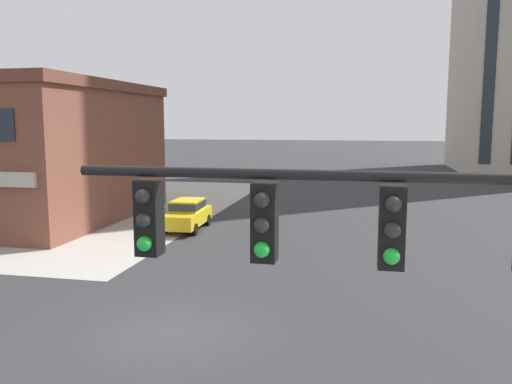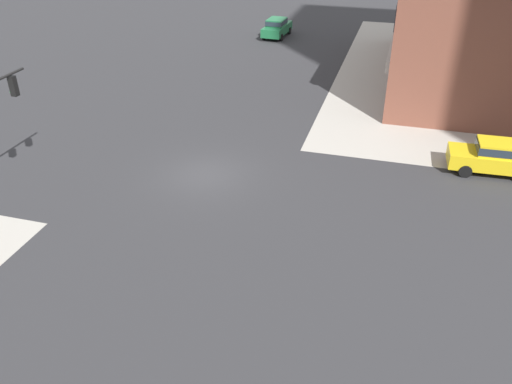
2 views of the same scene
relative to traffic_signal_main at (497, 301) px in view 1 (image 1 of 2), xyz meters
name	(u,v)px [view 1 (image 1 of 2)]	position (x,y,z in m)	size (l,w,h in m)	color
ground_plane	(167,332)	(-6.88, 7.56, -4.07)	(320.00, 320.00, 0.00)	#2D2D30
sidewalk_far_corner	(13,204)	(-26.88, 27.56, -4.07)	(32.00, 32.00, 0.02)	#A8A399
traffic_signal_main	(497,301)	(0.00, 0.00, 0.00)	(6.59, 2.09, 6.07)	black
car_main_southbound_far	(187,213)	(-11.10, 21.39, -3.16)	(2.03, 4.47, 1.68)	gold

